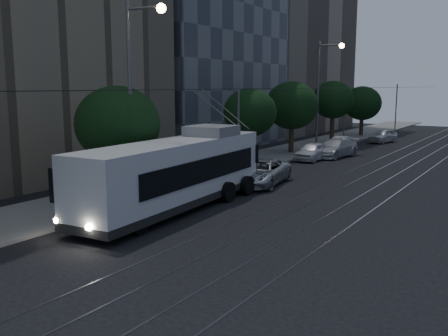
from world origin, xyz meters
TOP-DOWN VIEW (x-y plane):
  - ground at (0.00, 0.00)m, footprint 120.00×120.00m
  - sidewalk at (-7.50, 20.00)m, footprint 5.00×90.00m
  - tram_rails at (2.50, 20.00)m, footprint 4.52×90.00m
  - overhead_wires at (-4.97, 20.00)m, footprint 2.23×90.00m
  - building_glass_mid at (-19.00, 22.00)m, footprint 14.40×18.40m
  - trolleybus at (-3.16, 0.90)m, footprint 3.43×12.66m
  - pickup_silver at (-2.70, 8.22)m, footprint 3.24×5.66m
  - car_white_a at (-3.93, 19.00)m, footprint 1.79×4.19m
  - car_white_b at (-3.07, 21.68)m, footprint 2.85×5.34m
  - car_white_c at (-4.30, 26.32)m, footprint 1.53×3.83m
  - car_white_d at (-2.70, 34.49)m, footprint 2.41×4.36m
  - tree_1 at (-7.00, 0.98)m, footprint 4.30×4.30m
  - tree_2 at (-6.67, 13.86)m, footprint 3.85×3.85m
  - tree_3 at (-7.00, 21.63)m, footprint 4.52×4.52m
  - tree_4 at (-6.50, 30.00)m, footprint 4.09×4.09m
  - tree_5 at (-6.50, 39.42)m, footprint 4.28×4.28m
  - streetlamp_near at (-5.39, 0.68)m, footprint 2.35×0.44m
  - streetlamp_far at (-5.39, 24.35)m, footprint 2.33×0.44m

SIDE VIEW (x-z plane):
  - ground at x=0.00m, z-range 0.00..0.00m
  - tram_rails at x=2.50m, z-range 0.00..0.02m
  - sidewalk at x=-7.50m, z-range 0.00..0.15m
  - car_white_c at x=-4.30m, z-range 0.00..1.24m
  - car_white_d at x=-2.70m, z-range 0.00..1.40m
  - car_white_a at x=-3.93m, z-range 0.00..1.41m
  - car_white_b at x=-3.07m, z-range 0.00..1.47m
  - pickup_silver at x=-2.70m, z-range 0.00..1.49m
  - trolleybus at x=-3.16m, z-range -1.08..4.55m
  - overhead_wires at x=-4.97m, z-range 0.47..6.47m
  - tree_5 at x=-6.50m, z-range 0.93..6.66m
  - tree_1 at x=-7.00m, z-range 0.95..6.74m
  - tree_2 at x=-6.67m, z-range 1.05..6.67m
  - tree_3 at x=-7.00m, z-range 1.03..7.20m
  - tree_4 at x=-6.50m, z-range 1.27..7.53m
  - streetlamp_far at x=-5.39m, z-range 1.01..10.60m
  - streetlamp_near at x=-5.39m, z-range 1.01..10.70m
  - building_glass_mid at x=-19.00m, z-range 0.02..26.82m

